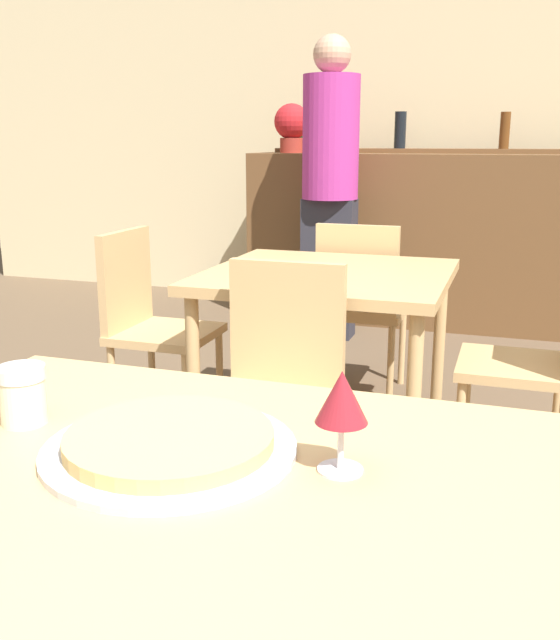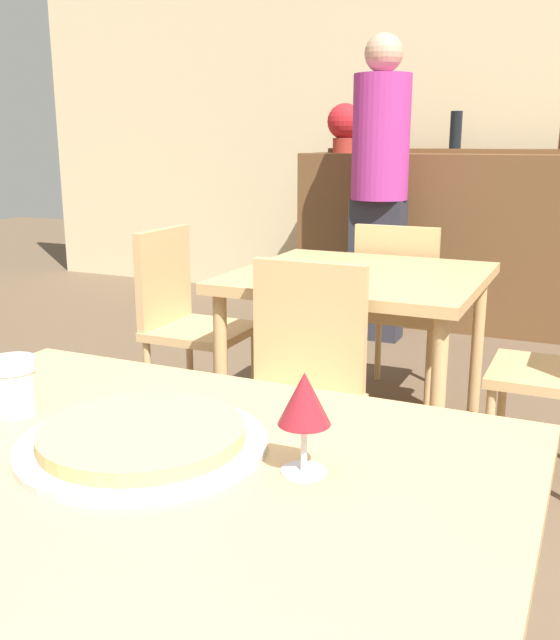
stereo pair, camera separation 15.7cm
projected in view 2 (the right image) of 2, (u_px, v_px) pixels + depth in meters
The scene contains 13 objects.
wall_back at pixel (517, 112), 4.88m from camera, with size 8.00×0.05×2.80m.
dining_table_near at pixel (147, 507), 1.12m from camera, with size 1.16×0.85×0.73m.
dining_table_far at pixel (359, 293), 2.74m from camera, with size 0.91×0.90×0.73m.
bar_counter at pixel (497, 243), 4.64m from camera, with size 2.60×0.56×1.13m.
bar_back_shelf at pixel (506, 146), 4.61m from camera, with size 2.39×0.24×0.27m.
chair_far_side_front at pixel (296, 381), 2.23m from camera, with size 0.40×0.40×0.85m.
chair_far_side_back at pixel (400, 301), 3.32m from camera, with size 0.40×0.40×0.85m.
chair_far_side_left at pixel (185, 314), 3.09m from camera, with size 0.40×0.40×0.85m.
pizza_tray at pixel (143, 438), 1.16m from camera, with size 0.41×0.41×0.04m.
cheese_shaker at pixel (14, 385), 1.29m from camera, with size 0.08×0.08×0.10m.
person_standing at pixel (380, 179), 4.27m from camera, with size 0.34×0.34×1.81m.
wine_glass at pixel (304, 402), 1.04m from camera, with size 0.08×0.08×0.16m.
potted_plant at pixel (345, 125), 4.83m from camera, with size 0.24×0.24×0.33m.
Camera 2 is at (0.61, -0.84, 1.22)m, focal length 40.00 mm.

